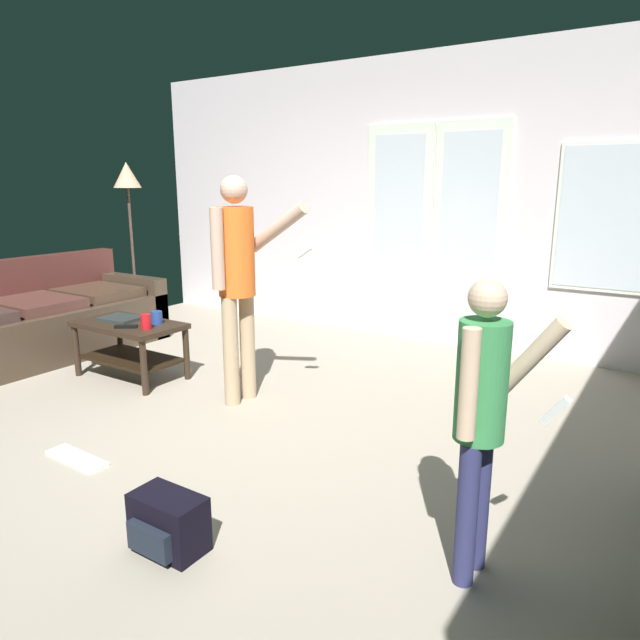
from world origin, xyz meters
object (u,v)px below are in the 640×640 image
(cup_near_edge, at_px, (146,322))
(cup_by_laptop, at_px, (157,318))
(person_adult, at_px, (238,270))
(tv_remote_black, at_px, (126,327))
(backpack, at_px, (168,523))
(coffee_table, at_px, (130,338))
(leather_couch, at_px, (33,324))
(person_child, at_px, (482,407))
(floor_lamp, at_px, (128,187))
(loose_keyboard, at_px, (77,458))
(laptop_closed, at_px, (121,318))

(cup_near_edge, bearing_deg, cup_by_laptop, 111.25)
(person_adult, relative_size, tv_remote_black, 9.44)
(person_adult, relative_size, backpack, 4.87)
(coffee_table, height_order, backpack, coffee_table)
(coffee_table, xyz_separation_m, backpack, (1.97, -1.43, -0.21))
(leather_couch, relative_size, person_adult, 1.42)
(person_child, distance_m, cup_near_edge, 2.97)
(floor_lamp, distance_m, cup_by_laptop, 2.42)
(person_child, distance_m, tv_remote_black, 3.11)
(cup_near_edge, relative_size, cup_by_laptop, 1.14)
(coffee_table, xyz_separation_m, tv_remote_black, (0.13, -0.13, 0.14))
(leather_couch, bearing_deg, backpack, -22.71)
(person_adult, height_order, cup_near_edge, person_adult)
(person_adult, distance_m, cup_by_laptop, 0.99)
(floor_lamp, distance_m, cup_near_edge, 2.55)
(backpack, distance_m, loose_keyboard, 1.12)
(loose_keyboard, height_order, cup_by_laptop, cup_by_laptop)
(coffee_table, bearing_deg, laptop_closed, 168.50)
(floor_lamp, distance_m, loose_keyboard, 3.83)
(laptop_closed, bearing_deg, tv_remote_black, -37.53)
(backpack, bearing_deg, cup_by_laptop, 138.97)
(cup_by_laptop, bearing_deg, cup_near_edge, -68.75)
(backpack, distance_m, cup_near_edge, 2.20)
(coffee_table, relative_size, tv_remote_black, 5.24)
(cup_near_edge, bearing_deg, floor_lamp, 142.53)
(cup_near_edge, bearing_deg, person_child, -15.83)
(person_child, bearing_deg, cup_near_edge, 164.17)
(leather_couch, bearing_deg, coffee_table, 3.98)
(floor_lamp, bearing_deg, loose_keyboard, -45.31)
(backpack, bearing_deg, person_adult, 120.00)
(person_child, relative_size, backpack, 3.70)
(coffee_table, bearing_deg, cup_by_laptop, 23.38)
(loose_keyboard, xyz_separation_m, laptop_closed, (-1.03, 1.16, 0.46))
(leather_couch, relative_size, person_child, 1.87)
(person_adult, relative_size, floor_lamp, 0.90)
(leather_couch, xyz_separation_m, coffee_table, (1.23, 0.09, 0.03))
(backpack, relative_size, cup_near_edge, 2.85)
(coffee_table, xyz_separation_m, laptop_closed, (-0.13, 0.03, 0.14))
(person_adult, height_order, cup_by_laptop, person_adult)
(laptop_closed, bearing_deg, floor_lamp, 130.87)
(person_child, distance_m, backpack, 1.42)
(coffee_table, height_order, tv_remote_black, tv_remote_black)
(person_child, relative_size, loose_keyboard, 2.74)
(loose_keyboard, relative_size, cup_near_edge, 3.84)
(coffee_table, bearing_deg, leather_couch, -176.02)
(cup_by_laptop, bearing_deg, tv_remote_black, -112.99)
(person_adult, height_order, laptop_closed, person_adult)
(person_child, height_order, cup_near_edge, person_child)
(person_adult, distance_m, tv_remote_black, 1.11)
(laptop_closed, xyz_separation_m, tv_remote_black, (0.25, -0.15, -0.00))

